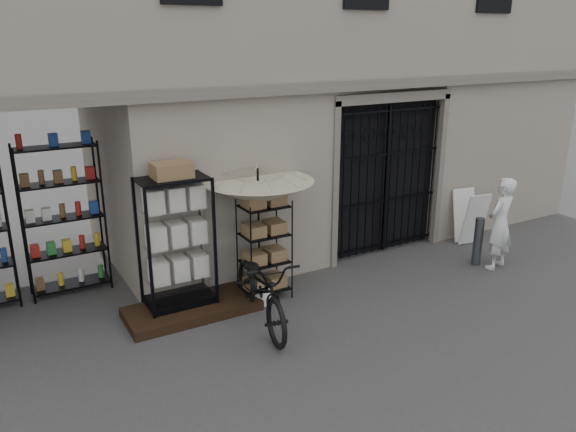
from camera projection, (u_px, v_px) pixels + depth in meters
ground at (380, 318)px, 8.44m from camera, size 80.00×80.00×0.00m
main_building at (256, 10)px, 10.36m from camera, size 14.00×4.00×9.00m
shop_recess at (20, 219)px, 8.16m from camera, size 3.00×1.70×3.00m
shop_shelving at (16, 226)px, 8.63m from camera, size 2.70×0.50×2.50m
iron_gate at (381, 176)px, 10.69m from camera, size 2.50×0.21×3.00m
step_platform at (192, 309)px, 8.56m from camera, size 2.00×0.90×0.15m
display_cabinet at (177, 249)px, 8.33m from camera, size 1.06×0.74×2.13m
wire_rack at (264, 251)px, 8.89m from camera, size 0.85×0.74×1.64m
market_umbrella at (258, 186)px, 8.75m from camera, size 1.67×1.70×2.51m
white_bucket at (262, 295)px, 8.86m from camera, size 0.34×0.34×0.27m
bicycle at (262, 323)px, 8.29m from camera, size 0.90×1.21×2.11m
steel_bollard at (478, 241)px, 10.28m from camera, size 0.22×0.22×0.90m
shopkeeper at (495, 267)px, 10.29m from camera, size 0.99×1.78×0.40m
easel_sign at (470, 217)px, 11.32m from camera, size 0.60×0.66×1.07m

